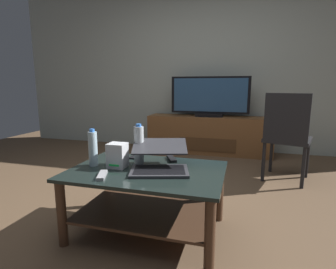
# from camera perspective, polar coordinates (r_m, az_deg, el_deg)

# --- Properties ---
(ground_plane) EXTENTS (7.68, 7.68, 0.00)m
(ground_plane) POSITION_cam_1_polar(r_m,az_deg,el_deg) (2.26, -1.08, -16.03)
(ground_plane) COLOR brown
(back_wall) EXTENTS (6.40, 0.12, 2.80)m
(back_wall) POSITION_cam_1_polar(r_m,az_deg,el_deg) (4.32, 8.18, 15.61)
(back_wall) COLOR #A8B2A8
(back_wall) RESTS_ON ground
(coffee_table) EXTENTS (1.03, 0.70, 0.46)m
(coffee_table) POSITION_cam_1_polar(r_m,az_deg,el_deg) (1.85, -4.52, -11.75)
(coffee_table) COLOR black
(coffee_table) RESTS_ON ground
(media_cabinet) EXTENTS (1.83, 0.42, 0.56)m
(media_cabinet) POSITION_cam_1_polar(r_m,az_deg,el_deg) (4.04, 8.80, -0.04)
(media_cabinet) COLOR brown
(media_cabinet) RESTS_ON ground
(television) EXTENTS (1.15, 0.20, 0.58)m
(television) POSITION_cam_1_polar(r_m,az_deg,el_deg) (3.95, 8.99, 7.90)
(television) COLOR black
(television) RESTS_ON media_cabinet
(dining_chair) EXTENTS (0.55, 0.55, 0.94)m
(dining_chair) POSITION_cam_1_polar(r_m,az_deg,el_deg) (2.99, 24.30, 0.18)
(dining_chair) COLOR black
(dining_chair) RESTS_ON ground
(laptop) EXTENTS (0.47, 0.49, 0.17)m
(laptop) POSITION_cam_1_polar(r_m,az_deg,el_deg) (1.77, -1.85, -5.63)
(laptop) COLOR #333338
(laptop) RESTS_ON coffee_table
(router_box) EXTENTS (0.12, 0.11, 0.17)m
(router_box) POSITION_cam_1_polar(r_m,az_deg,el_deg) (1.85, -10.88, -4.45)
(router_box) COLOR silver
(router_box) RESTS_ON coffee_table
(water_bottle_near) EXTENTS (0.07, 0.07, 0.29)m
(water_bottle_near) POSITION_cam_1_polar(r_m,az_deg,el_deg) (1.92, -6.31, -2.17)
(water_bottle_near) COLOR silver
(water_bottle_near) RESTS_ON coffee_table
(water_bottle_far) EXTENTS (0.06, 0.06, 0.26)m
(water_bottle_far) POSITION_cam_1_polar(r_m,az_deg,el_deg) (1.92, -15.93, -2.91)
(water_bottle_far) COLOR silver
(water_bottle_far) RESTS_ON coffee_table
(cell_phone) EXTENTS (0.08, 0.14, 0.01)m
(cell_phone) POSITION_cam_1_polar(r_m,az_deg,el_deg) (2.10, -6.86, -4.73)
(cell_phone) COLOR black
(cell_phone) RESTS_ON coffee_table
(tv_remote) EXTENTS (0.11, 0.16, 0.02)m
(tv_remote) POSITION_cam_1_polar(r_m,az_deg,el_deg) (2.00, 0.78, -5.27)
(tv_remote) COLOR black
(tv_remote) RESTS_ON coffee_table
(soundbar_remote) EXTENTS (0.10, 0.17, 0.02)m
(soundbar_remote) POSITION_cam_1_polar(r_m,az_deg,el_deg) (1.70, -14.07, -8.54)
(soundbar_remote) COLOR #99999E
(soundbar_remote) RESTS_ON coffee_table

